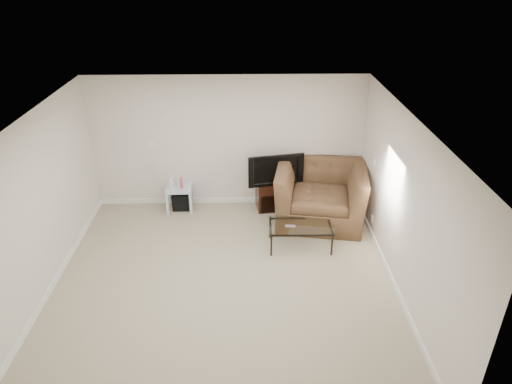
{
  "coord_description": "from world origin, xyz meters",
  "views": [
    {
      "loc": [
        0.36,
        -5.35,
        4.33
      ],
      "look_at": [
        0.5,
        1.2,
        0.9
      ],
      "focal_mm": 32.0,
      "sensor_mm": 36.0,
      "label": 1
    }
  ],
  "objects_px": {
    "coffee_table": "(300,236)",
    "side_table": "(180,198)",
    "subwoofer": "(182,200)",
    "recliner": "(321,185)",
    "tv_stand": "(274,195)",
    "television": "(275,168)"
  },
  "relations": [
    {
      "from": "side_table",
      "to": "coffee_table",
      "type": "distance_m",
      "value": 2.52
    },
    {
      "from": "side_table",
      "to": "coffee_table",
      "type": "xyz_separation_m",
      "value": [
        2.15,
        -1.32,
        -0.02
      ]
    },
    {
      "from": "television",
      "to": "recliner",
      "type": "xyz_separation_m",
      "value": [
        0.8,
        -0.41,
        -0.15
      ]
    },
    {
      "from": "subwoofer",
      "to": "recliner",
      "type": "relative_size",
      "value": 0.21
    },
    {
      "from": "tv_stand",
      "to": "side_table",
      "type": "distance_m",
      "value": 1.79
    },
    {
      "from": "tv_stand",
      "to": "subwoofer",
      "type": "relative_size",
      "value": 2.02
    },
    {
      "from": "coffee_table",
      "to": "side_table",
      "type": "bearing_deg",
      "value": 148.39
    },
    {
      "from": "television",
      "to": "coffee_table",
      "type": "xyz_separation_m",
      "value": [
        0.36,
        -1.3,
        -0.63
      ]
    },
    {
      "from": "side_table",
      "to": "subwoofer",
      "type": "distance_m",
      "value": 0.08
    },
    {
      "from": "subwoofer",
      "to": "side_table",
      "type": "bearing_deg",
      "value": -142.67
    },
    {
      "from": "tv_stand",
      "to": "television",
      "type": "distance_m",
      "value": 0.57
    },
    {
      "from": "tv_stand",
      "to": "subwoofer",
      "type": "bearing_deg",
      "value": 172.87
    },
    {
      "from": "television",
      "to": "side_table",
      "type": "distance_m",
      "value": 1.89
    },
    {
      "from": "tv_stand",
      "to": "recliner",
      "type": "bearing_deg",
      "value": -35.06
    },
    {
      "from": "side_table",
      "to": "coffee_table",
      "type": "height_order",
      "value": "side_table"
    },
    {
      "from": "recliner",
      "to": "coffee_table",
      "type": "bearing_deg",
      "value": -107.03
    },
    {
      "from": "subwoofer",
      "to": "recliner",
      "type": "height_order",
      "value": "recliner"
    },
    {
      "from": "side_table",
      "to": "recliner",
      "type": "bearing_deg",
      "value": -9.6
    },
    {
      "from": "side_table",
      "to": "subwoofer",
      "type": "xyz_separation_m",
      "value": [
        0.03,
        0.02,
        -0.07
      ]
    },
    {
      "from": "side_table",
      "to": "television",
      "type": "bearing_deg",
      "value": -0.86
    },
    {
      "from": "television",
      "to": "coffee_table",
      "type": "relative_size",
      "value": 0.92
    },
    {
      "from": "television",
      "to": "side_table",
      "type": "bearing_deg",
      "value": 168.02
    }
  ]
}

